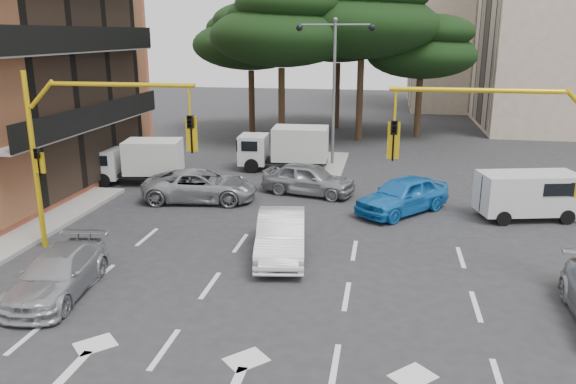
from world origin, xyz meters
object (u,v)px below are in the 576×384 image
car_silver_cross_b (309,179)px  car_white_hatch (281,235)px  street_lamp_center (334,66)px  car_blue_compact (403,195)px  car_silver_cross_a (200,186)px  signal_mast_left (81,138)px  box_truck_b (284,149)px  box_truck_a (138,162)px  car_silver_wagon (58,274)px  van_white (527,195)px  signal_mast_right (526,153)px

car_silver_cross_b → car_white_hatch: bearing=-165.8°
street_lamp_center → car_blue_compact: street_lamp_center is taller
car_silver_cross_a → signal_mast_left: bearing=157.0°
street_lamp_center → car_white_hatch: street_lamp_center is taller
street_lamp_center → car_silver_cross_a: (-5.04, -7.76, -4.74)m
car_silver_cross_a → box_truck_b: bearing=-29.4°
street_lamp_center → box_truck_a: size_ratio=1.77×
car_silver_cross_b → box_truck_b: size_ratio=0.89×
car_silver_cross_a → car_silver_wagon: bearing=166.8°
van_white → box_truck_b: box_truck_b is taller
signal_mast_right → car_silver_cross_a: signal_mast_right is taller
car_white_hatch → box_truck_b: box_truck_b is taller
car_silver_wagon → van_white: van_white is taller
car_silver_cross_b → box_truck_b: bearing=36.8°
box_truck_b → car_silver_wagon: bearing=164.5°
car_silver_wagon → car_silver_cross_b: size_ratio=1.00×
van_white → box_truck_a: (-17.50, 2.38, 0.13)m
box_truck_a → box_truck_b: size_ratio=0.92×
signal_mast_left → street_lamp_center: size_ratio=0.77×
car_blue_compact → car_silver_cross_a: size_ratio=0.89×
car_blue_compact → box_truck_a: box_truck_a is taller
car_blue_compact → car_silver_cross_a: (-8.70, 0.16, -0.07)m
signal_mast_left → van_white: (15.30, 6.17, -2.94)m
car_blue_compact → car_silver_wagon: 13.46m
signal_mast_left → van_white: bearing=22.0°
box_truck_b → signal_mast_left: bearing=158.2°
car_silver_cross_b → van_white: bearing=-89.1°
signal_mast_right → signal_mast_left: size_ratio=1.00×
street_lamp_center → van_white: bearing=-42.7°
street_lamp_center → car_silver_wagon: 18.90m
car_white_hatch → van_white: (8.87, 5.55, 0.22)m
street_lamp_center → box_truck_a: (-9.00, -5.45, -4.35)m
car_blue_compact → car_silver_cross_a: car_blue_compact is taller
signal_mast_left → car_silver_wagon: 4.66m
street_lamp_center → car_silver_wagon: bearing=-109.3°
car_silver_cross_a → van_white: 13.54m
car_white_hatch → box_truck_b: 12.13m
car_silver_wagon → car_silver_cross_a: car_silver_cross_a is taller
street_lamp_center → car_blue_compact: 9.90m
car_silver_wagon → van_white: size_ratio=1.12×
car_silver_cross_a → box_truck_b: size_ratio=1.03×
signal_mast_right → car_blue_compact: (-3.14, 6.09, -3.14)m
signal_mast_right → signal_mast_left: bearing=180.0°
car_white_hatch → car_blue_compact: size_ratio=1.00×
box_truck_b → car_silver_cross_b: bearing=-159.1°
signal_mast_left → box_truck_a: bearing=104.4°
box_truck_a → car_blue_compact: bearing=-110.4°
signal_mast_right → car_silver_wagon: signal_mast_right is taller
signal_mast_right → box_truck_b: bearing=126.4°
car_blue_compact → car_silver_wagon: (-9.71, -9.33, -0.13)m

